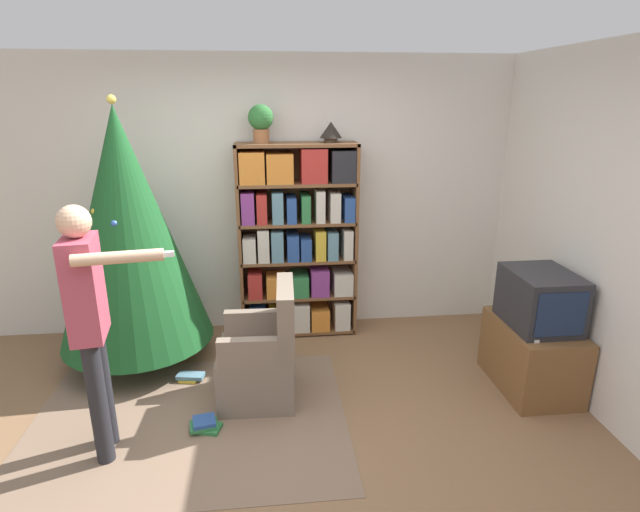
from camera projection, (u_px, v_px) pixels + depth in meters
name	position (u px, v px, depth m)	size (l,w,h in m)	color
ground_plane	(276.00, 448.00, 3.30)	(14.00, 14.00, 0.00)	#846042
wall_back	(267.00, 197.00, 4.78)	(8.00, 0.10, 2.60)	silver
area_rug	(190.00, 421.00, 3.57)	(2.24, 1.69, 0.01)	#7F6651
bookshelf	(298.00, 241.00, 4.68)	(1.10, 0.34, 1.83)	brown
tv_stand	(532.00, 356.00, 3.94)	(0.52, 0.78, 0.54)	brown
television	(540.00, 299.00, 3.79)	(0.45, 0.58, 0.43)	#28282D
game_remote	(533.00, 338.00, 3.61)	(0.04, 0.12, 0.02)	white
christmas_tree	(127.00, 229.00, 4.05)	(1.26, 1.26, 2.24)	#4C3323
armchair	(262.00, 360.00, 3.77)	(0.59, 0.58, 0.92)	#7A6B5B
standing_person	(90.00, 314.00, 2.99)	(0.67, 0.47, 1.64)	#232328
potted_plant	(261.00, 121.00, 4.33)	(0.22, 0.22, 0.33)	#935B38
table_lamp	(331.00, 131.00, 4.42)	(0.20, 0.20, 0.18)	#473828
book_pile_near_tree	(190.00, 377.00, 4.09)	(0.23, 0.16, 0.05)	gold
book_pile_by_chair	(205.00, 425.00, 3.47)	(0.23, 0.19, 0.08)	#2D7A42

